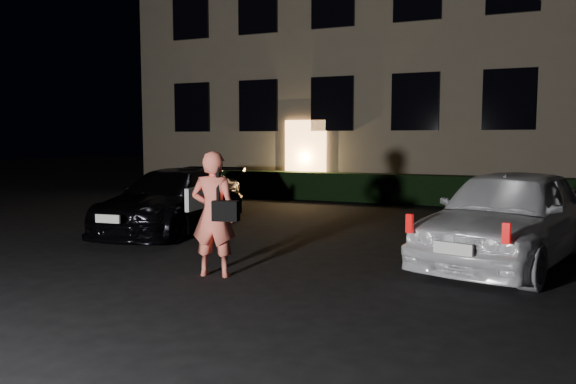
% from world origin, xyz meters
% --- Properties ---
extents(ground, '(80.00, 80.00, 0.00)m').
position_xyz_m(ground, '(0.00, 0.00, 0.00)').
color(ground, black).
rests_on(ground, ground).
extents(building, '(20.00, 8.11, 12.00)m').
position_xyz_m(building, '(-0.00, 14.99, 6.00)').
color(building, '#746453').
rests_on(building, ground).
extents(hedge, '(15.00, 0.70, 0.85)m').
position_xyz_m(hedge, '(0.00, 10.50, 0.42)').
color(hedge, black).
rests_on(hedge, ground).
extents(sedan, '(2.25, 4.59, 1.28)m').
position_xyz_m(sedan, '(-3.58, 3.66, 0.64)').
color(sedan, black).
rests_on(sedan, ground).
extents(hatch, '(2.83, 4.65, 1.48)m').
position_xyz_m(hatch, '(2.92, 3.07, 0.74)').
color(hatch, white).
rests_on(hatch, ground).
extents(man, '(0.78, 0.53, 1.74)m').
position_xyz_m(man, '(-0.79, 0.62, 0.87)').
color(man, '#F86D57').
rests_on(man, ground).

